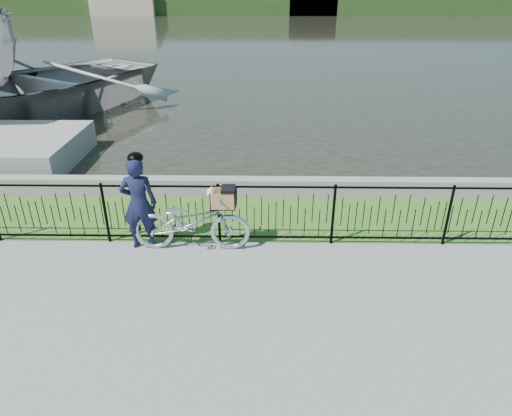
{
  "coord_description": "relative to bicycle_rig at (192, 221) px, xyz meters",
  "views": [
    {
      "loc": [
        -0.24,
        -5.47,
        4.26
      ],
      "look_at": [
        -0.34,
        1.0,
        1.0
      ],
      "focal_mm": 32.0,
      "sensor_mm": 36.0,
      "label": 1
    }
  ],
  "objects": [
    {
      "name": "ground",
      "position": [
        1.45,
        -1.4,
        -0.54
      ],
      "size": [
        120.0,
        120.0,
        0.0
      ],
      "primitive_type": "plane",
      "color": "gray",
      "rests_on": "ground"
    },
    {
      "name": "grass_strip",
      "position": [
        1.45,
        1.2,
        -0.53
      ],
      "size": [
        60.0,
        2.0,
        0.01
      ],
      "primitive_type": "cube",
      "color": "#3C6A21",
      "rests_on": "ground"
    },
    {
      "name": "water",
      "position": [
        1.45,
        31.6,
        -0.54
      ],
      "size": [
        120.0,
        120.0,
        0.0
      ],
      "primitive_type": "plane",
      "color": "#27271D",
      "rests_on": "ground"
    },
    {
      "name": "quay_wall",
      "position": [
        1.45,
        2.2,
        -0.34
      ],
      "size": [
        60.0,
        0.3,
        0.4
      ],
      "primitive_type": "cube",
      "color": "gray",
      "rests_on": "ground"
    },
    {
      "name": "fence",
      "position": [
        1.45,
        0.2,
        0.04
      ],
      "size": [
        14.0,
        0.06,
        1.15
      ],
      "primitive_type": null,
      "color": "black",
      "rests_on": "ground"
    },
    {
      "name": "far_treeline",
      "position": [
        1.45,
        58.6,
        0.96
      ],
      "size": [
        120.0,
        6.0,
        3.0
      ],
      "primitive_type": "cube",
      "color": "#28461B",
      "rests_on": "ground"
    },
    {
      "name": "far_building_right",
      "position": [
        7.45,
        57.1,
        1.06
      ],
      "size": [
        6.0,
        3.0,
        3.2
      ],
      "primitive_type": "cube",
      "color": "#B3A48F",
      "rests_on": "ground"
    },
    {
      "name": "bicycle_rig",
      "position": [
        0.0,
        0.0,
        0.0
      ],
      "size": [
        2.01,
        0.7,
        1.2
      ],
      "color": "silver",
      "rests_on": "ground"
    },
    {
      "name": "cyclist",
      "position": [
        -0.89,
        0.05,
        0.33
      ],
      "size": [
        0.63,
        0.44,
        1.75
      ],
      "color": "black",
      "rests_on": "ground"
    },
    {
      "name": "boat_far",
      "position": [
        -6.67,
        8.83,
        0.43
      ],
      "size": [
        10.52,
        11.41,
        1.93
      ],
      "color": "#A4A4A4",
      "rests_on": "water"
    }
  ]
}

